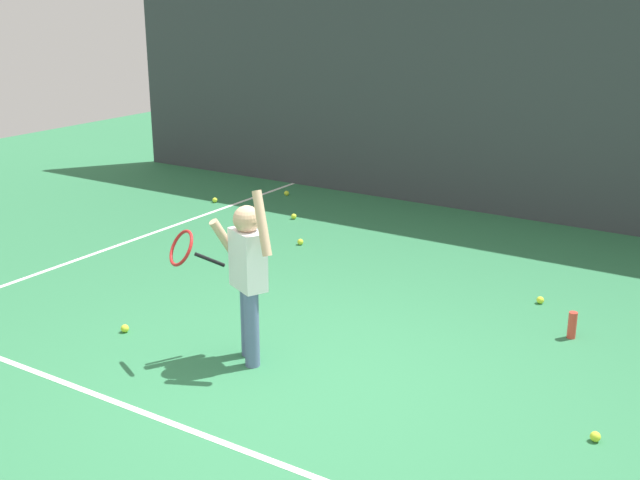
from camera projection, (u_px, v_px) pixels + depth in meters
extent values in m
plane|color=#2D7247|center=(303.00, 384.00, 5.64)|extent=(20.00, 20.00, 0.00)
cube|color=white|center=(222.00, 442.00, 4.92)|extent=(9.00, 0.05, 0.00)
cube|color=white|center=(78.00, 259.00, 8.22)|extent=(0.05, 9.00, 0.00)
cube|color=#383D42|center=(543.00, 79.00, 9.12)|extent=(12.32, 0.08, 3.35)
cylinder|color=slate|center=(159.00, 50.00, 12.23)|extent=(0.09, 0.09, 3.50)
cylinder|color=slate|center=(324.00, 59.00, 10.68)|extent=(0.09, 0.09, 3.50)
cylinder|color=slate|center=(545.00, 72.00, 9.14)|extent=(0.09, 0.09, 3.50)
cylinder|color=slate|center=(248.00, 319.00, 6.01)|extent=(0.11, 0.11, 0.58)
cylinder|color=slate|center=(252.00, 329.00, 5.84)|extent=(0.11, 0.11, 0.58)
cube|color=white|center=(248.00, 260.00, 5.77)|extent=(0.34, 0.28, 0.44)
sphere|color=tan|center=(247.00, 219.00, 5.68)|extent=(0.20, 0.20, 0.20)
cylinder|color=tan|center=(262.00, 223.00, 5.52)|extent=(0.22, 0.15, 0.46)
cylinder|color=tan|center=(228.00, 245.00, 5.87)|extent=(0.19, 0.29, 0.43)
cylinder|color=black|center=(210.00, 260.00, 5.91)|extent=(0.13, 0.23, 0.15)
torus|color=red|center=(181.00, 248.00, 5.76)|extent=(0.33, 0.27, 0.26)
cylinder|color=#D83F33|center=(572.00, 325.00, 6.36)|extent=(0.07, 0.07, 0.22)
sphere|color=#CCE033|center=(287.00, 193.00, 10.70)|extent=(0.07, 0.07, 0.07)
sphere|color=#CCE033|center=(215.00, 200.00, 10.36)|extent=(0.07, 0.07, 0.07)
sphere|color=#CCE033|center=(125.00, 328.00, 6.48)|extent=(0.07, 0.07, 0.07)
sphere|color=#CCE033|center=(595.00, 437.00, 4.93)|extent=(0.07, 0.07, 0.07)
sphere|color=#CCE033|center=(540.00, 300.00, 7.07)|extent=(0.07, 0.07, 0.07)
sphere|color=#CCE033|center=(300.00, 242.00, 8.67)|extent=(0.07, 0.07, 0.07)
sphere|color=#CCE033|center=(294.00, 216.00, 9.63)|extent=(0.07, 0.07, 0.07)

